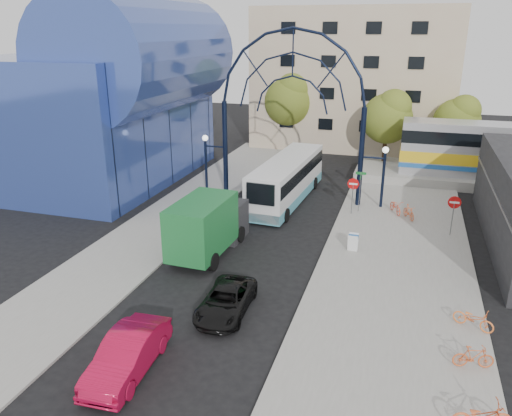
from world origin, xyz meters
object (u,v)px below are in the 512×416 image
(do_not_enter_sign, at_px, (454,206))
(bike_near_a, at_px, (396,206))
(green_truck, at_px, (209,224))
(bike_near_b, at_px, (409,212))
(bike_far_a, at_px, (474,319))
(city_bus, at_px, (287,179))
(bike_far_c, at_px, (481,416))
(black_suv, at_px, (226,301))
(tree_north_c, at_px, (458,119))
(stop_sign, at_px, (353,187))
(red_sedan, at_px, (127,354))
(sandwich_board, at_px, (353,240))
(tree_north_b, at_px, (290,98))
(bike_far_b, at_px, (474,357))
(street_name_sign, at_px, (360,183))
(gateway_arch, at_px, (292,81))
(tree_north_a, at_px, (389,116))

(do_not_enter_sign, distance_m, bike_near_a, 4.72)
(green_truck, bearing_deg, bike_near_b, 40.33)
(do_not_enter_sign, distance_m, bike_far_a, 10.45)
(city_bus, xyz_separation_m, bike_far_c, (11.15, -20.02, -1.01))
(green_truck, bearing_deg, black_suv, -59.29)
(do_not_enter_sign, height_order, tree_north_c, tree_north_c)
(stop_sign, bearing_deg, city_bus, 161.07)
(red_sedan, bearing_deg, bike_near_a, 63.29)
(sandwich_board, height_order, bike_near_b, sandwich_board)
(sandwich_board, relative_size, tree_north_c, 0.15)
(green_truck, xyz_separation_m, bike_far_a, (13.52, -4.06, -1.09))
(tree_north_b, distance_m, red_sedan, 37.29)
(sandwich_board, distance_m, bike_far_b, 10.64)
(street_name_sign, xyz_separation_m, bike_far_a, (6.15, -12.95, -1.57))
(bike_far_b, height_order, bike_far_c, bike_far_c)
(tree_north_b, height_order, red_sedan, tree_north_b)
(bike_near_a, bearing_deg, bike_near_b, -68.05)
(gateway_arch, relative_size, black_suv, 3.20)
(tree_north_b, bearing_deg, gateway_arch, -76.32)
(tree_north_b, distance_m, bike_near_b, 22.19)
(city_bus, relative_size, black_suv, 2.69)
(bike_near_b, bearing_deg, tree_north_c, 51.04)
(tree_north_c, bearing_deg, city_bus, -130.71)
(do_not_enter_sign, distance_m, black_suv, 15.75)
(bike_far_c, bearing_deg, tree_north_c, -17.77)
(tree_north_c, distance_m, bike_far_a, 28.53)
(gateway_arch, relative_size, city_bus, 1.19)
(street_name_sign, bearing_deg, tree_north_a, 86.04)
(bike_far_a, distance_m, bike_far_c, 5.99)
(gateway_arch, bearing_deg, city_bus, -112.34)
(tree_north_a, relative_size, black_suv, 1.64)
(do_not_enter_sign, distance_m, bike_far_c, 16.38)
(tree_north_c, bearing_deg, bike_far_c, -91.83)
(tree_north_c, bearing_deg, do_not_enter_sign, -93.58)
(stop_sign, distance_m, tree_north_a, 14.23)
(do_not_enter_sign, relative_size, tree_north_b, 0.31)
(black_suv, distance_m, bike_far_c, 10.90)
(do_not_enter_sign, relative_size, street_name_sign, 0.89)
(red_sedan, bearing_deg, street_name_sign, 69.08)
(tree_north_c, height_order, bike_far_c, tree_north_c)
(street_name_sign, relative_size, bike_far_a, 1.66)
(street_name_sign, bearing_deg, bike_near_b, -8.18)
(tree_north_c, relative_size, bike_far_a, 3.85)
(bike_near_b, xyz_separation_m, bike_far_a, (2.83, -12.47, -0.02))
(do_not_enter_sign, bearing_deg, tree_north_b, 126.74)
(bike_near_a, bearing_deg, bike_far_c, -103.35)
(city_bus, distance_m, bike_near_a, 7.86)
(tree_north_c, distance_m, bike_far_b, 31.29)
(black_suv, distance_m, bike_far_b, 10.16)
(street_name_sign, distance_m, sandwich_board, 6.78)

